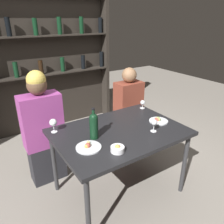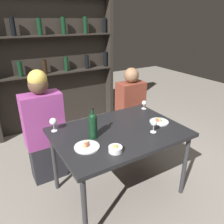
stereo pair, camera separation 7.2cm
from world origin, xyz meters
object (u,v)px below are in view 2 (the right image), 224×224
Objects in this scene: wine_glass_1 at (144,103)px; seated_person_left at (44,130)px; wine_bottle at (93,124)px; seated_person_right at (130,113)px; food_plate_0 at (159,121)px; snack_bowl at (115,149)px; wine_glass_0 at (154,124)px; food_plate_1 at (87,146)px; wine_glass_2 at (53,122)px.

seated_person_left is (-1.14, 0.32, -0.19)m from wine_glass_1.
seated_person_right reaches higher than wine_bottle.
seated_person_left is 1.17m from seated_person_right.
seated_person_left is (-1.03, 0.70, -0.13)m from food_plate_0.
snack_bowl is at bearing -69.49° from seated_person_left.
wine_glass_0 is 0.59m from wine_glass_1.
food_plate_1 is (-0.67, 0.08, -0.08)m from wine_glass_0.
food_plate_1 reaches higher than food_plate_0.
wine_glass_1 is at bearing 59.77° from wine_glass_0.
wine_glass_1 is 1.00m from snack_bowl.
food_plate_1 is at bearing 172.77° from wine_glass_0.
wine_glass_1 is 0.08× the size of seated_person_left.
food_plate_0 is at bearing -105.17° from wine_glass_1.
seated_person_left reaches higher than food_plate_0.
wine_glass_2 reaches higher than food_plate_0.
wine_bottle is 0.74m from seated_person_left.
wine_glass_2 is (-0.81, 0.52, 0.01)m from wine_glass_0.
food_plate_1 is 0.78m from seated_person_left.
wine_bottle is 0.33m from snack_bowl.
wine_glass_0 is 0.11× the size of seated_person_right.
snack_bowl is at bearing -80.37° from wine_bottle.
seated_person_right is at bearing 15.30° from wine_glass_2.
seated_person_left reaches higher than seated_person_right.
wine_glass_0 is 1.20m from seated_person_left.
wine_bottle is 2.55× the size of snack_bowl.
wine_glass_1 is 0.09× the size of seated_person_right.
food_plate_1 is at bearing -135.49° from wine_bottle.
food_plate_1 is (-0.86, -0.05, -0.00)m from food_plate_0.
food_plate_1 is at bearing -143.16° from seated_person_right.
wine_glass_0 is (0.54, -0.21, -0.04)m from wine_bottle.
snack_bowl is at bearing -62.46° from wine_glass_2.
wine_bottle is 1.35× the size of food_plate_1.
seated_person_left is at bearing 115.32° from wine_bottle.
food_plate_0 is 1.25m from seated_person_left.
wine_bottle reaches higher than wine_glass_0.
wine_bottle is 2.32× the size of wine_glass_0.
wine_bottle is at bearing 159.12° from wine_glass_0.
wine_bottle is 0.58m from wine_glass_0.
seated_person_right is (1.14, 0.31, -0.28)m from wine_glass_2.
snack_bowl is (0.32, -0.61, -0.07)m from wine_glass_2.
snack_bowl is 0.09× the size of seated_person_left.
wine_glass_1 is at bearing -95.31° from seated_person_right.
seated_person_left is at bearing 110.51° from snack_bowl.
seated_person_left is at bearing -180.00° from seated_person_right.
wine_glass_1 is at bearing 37.57° from snack_bowl.
wine_glass_2 is at bearing 159.17° from food_plate_0.
seated_person_left reaches higher than snack_bowl.
snack_bowl reaches higher than food_plate_1.
seated_person_right reaches higher than wine_glass_2.
seated_person_right is (0.13, 0.70, -0.20)m from food_plate_0.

